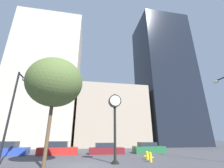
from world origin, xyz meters
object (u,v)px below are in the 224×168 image
Objects in this scene: car_red at (58,149)px; street_lamp_left at (15,101)px; street_clock at (115,111)px; fire_hydrant_near at (147,155)px; fire_hydrant_far at (150,157)px; car_maroon at (106,149)px; car_green at (148,148)px; car_blue at (6,150)px; bare_tree at (55,83)px.

street_lamp_left is (-2.42, -7.47, 3.77)m from car_red.
car_red is at bearing 124.89° from street_clock.
fire_hydrant_far is at bearing -103.42° from fire_hydrant_near.
car_green reaches higher than car_maroon.
car_green is at bearing 28.80° from street_lamp_left.
car_blue is 15.48m from fire_hydrant_far.
street_clock reaches higher than car_green.
fire_hydrant_near is at bearing 76.58° from fire_hydrant_far.
car_red is at bearing 72.04° from street_lamp_left.
street_clock is at bearing -150.97° from fire_hydrant_near.
street_lamp_left is (-7.62, -0.01, 0.52)m from street_clock.
car_blue is 6.05× the size of fire_hydrant_far.
car_maroon is 11.60m from street_lamp_left.
car_maroon is (0.39, 7.45, -3.32)m from street_clock.
car_maroon is at bearing 87.02° from street_clock.
street_lamp_left is at bearing -178.06° from fire_hydrant_far.
fire_hydrant_near is at bearing 29.03° from street_clock.
bare_tree reaches higher than car_maroon.
car_green is (5.84, 7.39, -3.30)m from street_clock.
car_maroon is at bearing 0.47° from car_red.
car_green is (5.45, -0.07, 0.03)m from car_maroon.
bare_tree reaches higher than street_clock.
fire_hydrant_far is at bearing 1.94° from street_lamp_left.
car_blue reaches higher than fire_hydrant_near.
car_red is 10.82m from fire_hydrant_far.
street_clock reaches higher than fire_hydrant_near.
car_red is (-5.20, 7.46, -3.25)m from street_clock.
fire_hydrant_near is 0.93× the size of fire_hydrant_far.
car_blue is 0.68× the size of street_lamp_left.
fire_hydrant_far is at bearing -40.56° from car_red.
car_blue is 1.16× the size of car_green.
car_maroon is 6.03× the size of fire_hydrant_near.
car_blue is at bearing 157.58° from fire_hydrant_near.
street_lamp_left reaches higher than car_blue.
car_green is (16.54, -0.23, -0.05)m from car_blue.
street_clock is 1.38× the size of car_green.
street_clock is at bearing 0.06° from street_lamp_left.
car_maroon is 11.15m from bare_tree.
car_blue is at bearing 151.98° from fire_hydrant_far.
fire_hydrant_far is at bearing -31.12° from car_blue.
street_lamp_left reaches higher than fire_hydrant_near.
car_blue is 11.61m from bare_tree.
car_green reaches higher than fire_hydrant_near.
fire_hydrant_far is 0.10× the size of bare_tree.
street_lamp_left is (-8.01, -7.46, 3.84)m from car_maroon.
car_red is 11.04m from car_green.
fire_hydrant_near is at bearing -25.52° from car_blue.
bare_tree is (-8.09, -2.79, 5.37)m from fire_hydrant_near.
car_green is (11.04, -0.07, -0.05)m from car_red.
bare_tree is at bearing -160.97° from fire_hydrant_near.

